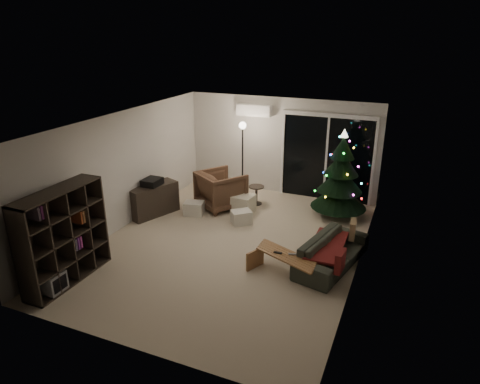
% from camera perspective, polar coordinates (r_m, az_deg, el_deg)
% --- Properties ---
extents(room, '(6.50, 7.51, 2.60)m').
position_cam_1_polar(room, '(9.43, 4.80, 1.90)').
color(room, beige).
rests_on(room, ground).
extents(bookshelf, '(0.81, 1.71, 1.66)m').
position_cam_1_polar(bookshelf, '(7.91, -23.55, -5.20)').
color(bookshelf, black).
rests_on(bookshelf, floor).
extents(media_cabinet, '(0.83, 1.25, 0.73)m').
position_cam_1_polar(media_cabinet, '(10.13, -11.47, -1.04)').
color(media_cabinet, black).
rests_on(media_cabinet, floor).
extents(stereo, '(0.37, 0.44, 0.16)m').
position_cam_1_polar(stereo, '(9.97, -11.65, 1.32)').
color(stereo, black).
rests_on(stereo, media_cabinet).
extents(armchair, '(1.36, 1.37, 0.91)m').
position_cam_1_polar(armchair, '(10.31, -2.54, 0.32)').
color(armchair, '#492E26').
rests_on(armchair, floor).
extents(ottoman, '(0.51, 0.51, 0.42)m').
position_cam_1_polar(ottoman, '(10.11, 0.45, -1.56)').
color(ottoman, silver).
rests_on(ottoman, floor).
extents(cardboard_box_a, '(0.50, 0.42, 0.31)m').
position_cam_1_polar(cardboard_box_a, '(10.05, -6.15, -2.17)').
color(cardboard_box_a, beige).
rests_on(cardboard_box_a, floor).
extents(cardboard_box_b, '(0.54, 0.52, 0.30)m').
position_cam_1_polar(cardboard_box_b, '(9.55, 0.16, -3.37)').
color(cardboard_box_b, beige).
rests_on(cardboard_box_b, floor).
extents(side_table, '(0.42, 0.42, 0.47)m').
position_cam_1_polar(side_table, '(10.57, 2.19, -0.41)').
color(side_table, black).
rests_on(side_table, floor).
extents(floor_lamp, '(0.31, 0.31, 1.93)m').
position_cam_1_polar(floor_lamp, '(10.70, 0.34, 4.00)').
color(floor_lamp, black).
rests_on(floor_lamp, floor).
extents(sofa, '(1.12, 1.95, 0.54)m').
position_cam_1_polar(sofa, '(8.05, 12.16, -7.85)').
color(sofa, '#2C3227').
rests_on(sofa, floor).
extents(sofa_throw, '(0.57, 1.32, 0.04)m').
position_cam_1_polar(sofa_throw, '(8.01, 11.53, -6.98)').
color(sofa_throw, maroon).
rests_on(sofa_throw, sofa).
extents(cushion_a, '(0.14, 0.36, 0.35)m').
position_cam_1_polar(cushion_a, '(8.50, 14.79, -4.84)').
color(cushion_a, '#988864').
rests_on(cushion_a, sofa).
extents(cushion_b, '(0.13, 0.36, 0.35)m').
position_cam_1_polar(cushion_b, '(7.35, 13.21, -8.97)').
color(cushion_b, maroon).
rests_on(cushion_b, sofa).
extents(coffee_table, '(1.29, 0.87, 0.39)m').
position_cam_1_polar(coffee_table, '(7.69, 6.10, -9.57)').
color(coffee_table, '#98623B').
rests_on(coffee_table, floor).
extents(remote_a, '(0.15, 0.05, 0.02)m').
position_cam_1_polar(remote_a, '(7.63, 5.07, -8.06)').
color(remote_a, black).
rests_on(remote_a, coffee_table).
extents(remote_b, '(0.15, 0.09, 0.02)m').
position_cam_1_polar(remote_b, '(7.61, 7.00, -8.21)').
color(remote_b, slate).
rests_on(remote_b, coffee_table).
extents(christmas_tree, '(1.55, 1.55, 2.05)m').
position_cam_1_polar(christmas_tree, '(9.88, 13.29, 2.33)').
color(christmas_tree, black).
rests_on(christmas_tree, floor).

